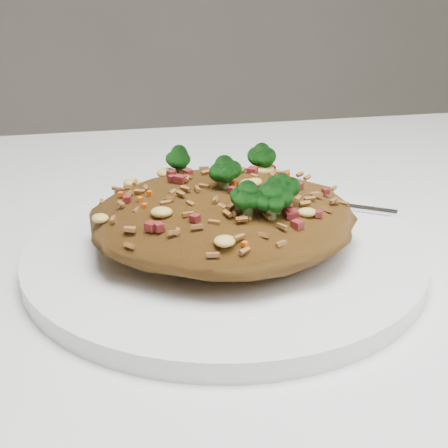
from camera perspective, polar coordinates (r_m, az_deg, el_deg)
The scene contains 4 objects.
dining_table at distance 0.47m, azimuth -13.09°, elevation -15.86°, with size 1.20×0.80×0.75m.
plate at distance 0.45m, azimuth -0.00°, elevation -2.57°, with size 0.28×0.28×0.01m, color white.
fried_rice at distance 0.43m, azimuth 0.09°, elevation 1.62°, with size 0.19×0.17×0.07m.
fork at distance 0.52m, azimuth 7.56°, elevation 2.09°, with size 0.15×0.10×0.00m.
Camera 1 is at (0.03, -0.37, 0.96)m, focal length 50.00 mm.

